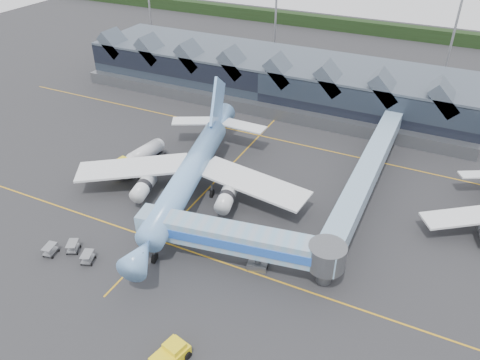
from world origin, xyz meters
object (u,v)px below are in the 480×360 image
at_px(jet_bridge, 249,242).
at_px(pushback_tug, 171,354).
at_px(main_airliner, 191,171).
at_px(fuel_truck, 141,157).

distance_m(jet_bridge, pushback_tug, 17.34).
bearing_deg(main_airliner, pushback_tug, -76.29).
height_order(main_airliner, pushback_tug, main_airliner).
distance_m(main_airliner, pushback_tug, 31.99).
bearing_deg(pushback_tug, jet_bridge, 98.51).
bearing_deg(main_airliner, jet_bridge, -49.08).
distance_m(main_airliner, fuel_truck, 12.99).
xyz_separation_m(fuel_truck, pushback_tug, (26.63, -31.68, -1.18)).
bearing_deg(jet_bridge, pushback_tug, -103.84).
bearing_deg(fuel_truck, pushback_tug, -42.13).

